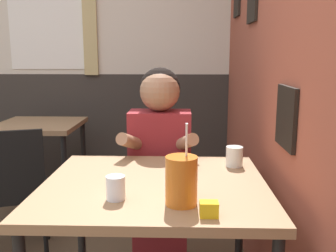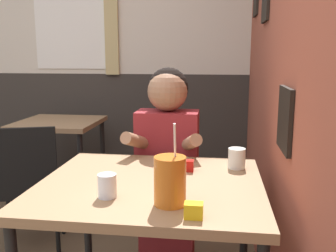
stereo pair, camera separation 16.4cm
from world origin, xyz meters
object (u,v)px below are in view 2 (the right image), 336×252
object	(u,v)px
main_table	(151,199)
background_table	(59,135)
person_seated	(167,166)
chair_near_window	(27,180)
cocktail_pitcher	(170,181)

from	to	relation	value
main_table	background_table	xyz separation A→B (m)	(-0.98, 1.33, -0.04)
background_table	person_seated	bearing A→B (deg)	-37.91
main_table	chair_near_window	world-z (taller)	chair_near_window
chair_near_window	cocktail_pitcher	world-z (taller)	cocktail_pitcher
cocktail_pitcher	chair_near_window	bearing A→B (deg)	139.43
background_table	person_seated	size ratio (longest dim) A/B	0.63
person_seated	chair_near_window	bearing A→B (deg)	175.15
chair_near_window	person_seated	xyz separation A→B (m)	(0.90, -0.08, 0.15)
chair_near_window	cocktail_pitcher	distance (m)	1.38
main_table	cocktail_pitcher	size ratio (longest dim) A/B	3.13
main_table	background_table	bearing A→B (deg)	126.46
chair_near_window	main_table	bearing A→B (deg)	-54.10
cocktail_pitcher	person_seated	bearing A→B (deg)	98.34
person_seated	cocktail_pitcher	size ratio (longest dim) A/B	4.14
main_table	cocktail_pitcher	xyz separation A→B (m)	(0.11, -0.22, 0.16)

